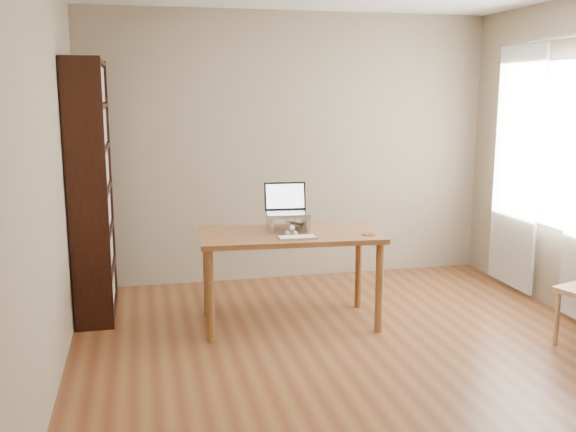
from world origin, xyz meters
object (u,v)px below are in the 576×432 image
at_px(desk, 290,245).
at_px(cat, 288,223).
at_px(bookshelf, 92,190).
at_px(keyboard, 297,238).
at_px(laptop, 286,206).

relative_size(desk, cat, 3.10).
relative_size(bookshelf, keyboard, 7.13).
height_order(bookshelf, desk, bookshelf).
bearing_deg(desk, bookshelf, 161.31).
height_order(bookshelf, cat, bookshelf).
xyz_separation_m(desk, keyboard, (0.00, -0.22, 0.11)).
bearing_deg(keyboard, cat, 89.51).
bearing_deg(desk, cat, 88.47).
height_order(bookshelf, keyboard, bookshelf).
xyz_separation_m(bookshelf, desk, (1.52, -0.63, -0.40)).
distance_m(bookshelf, desk, 1.69).
height_order(desk, keyboard, keyboard).
distance_m(bookshelf, laptop, 1.60).
distance_m(bookshelf, keyboard, 1.77).
xyz_separation_m(laptop, keyboard, (0.00, -0.36, -0.18)).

